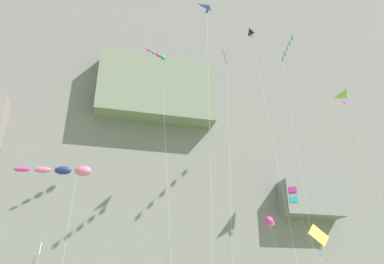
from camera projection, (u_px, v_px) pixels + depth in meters
name	position (u px, v px, depth m)	size (l,w,h in m)	color
cliff_face	(147.00, 93.00, 68.00)	(180.00, 29.18, 75.98)	slate
kite_banner_low_right	(289.00, 60.00, 46.25)	(2.49, 6.17, 32.91)	black
kite_delta_high_right	(257.00, 49.00, 43.25)	(1.07, 5.73, 32.59)	black
kite_delta_far_left	(209.00, 20.00, 33.91)	(1.70, 2.72, 28.53)	blue
kite_diamond_upper_mid	(319.00, 236.00, 41.02)	(3.70, 2.04, 10.60)	yellow
kite_windsock_mid_right	(65.00, 171.00, 29.33)	(6.32, 5.20, 12.85)	pink
kite_windsock_far_right	(159.00, 56.00, 43.26)	(3.40, 5.73, 29.98)	green
kite_windsock_upper_left	(270.00, 223.00, 36.59)	(3.43, 5.19, 10.22)	#CC3399
kite_diamond_high_center	(37.00, 255.00, 31.18)	(3.26, 6.09, 7.41)	white
kite_banner_high_left	(225.00, 70.00, 41.98)	(3.06, 6.71, 29.25)	black
kite_delta_upper_right	(349.00, 105.00, 47.13)	(1.51, 5.98, 26.59)	#8CCC33
kite_box_low_center	(293.00, 195.00, 43.40)	(1.66, 6.27, 15.00)	#CC3399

